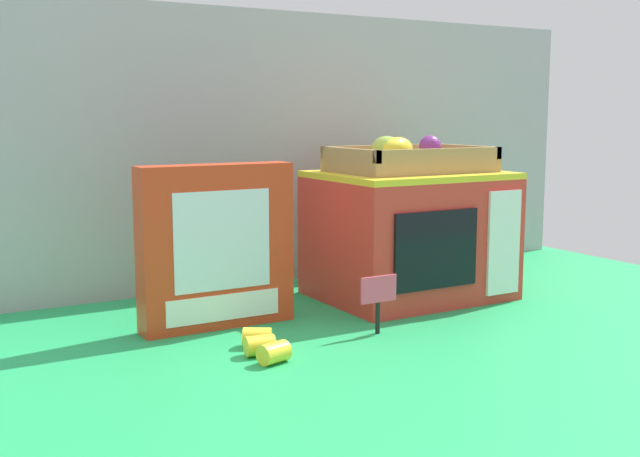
% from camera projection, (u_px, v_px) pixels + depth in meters
% --- Properties ---
extents(ground_plane, '(1.70, 1.70, 0.00)m').
position_uv_depth(ground_plane, '(346.00, 307.00, 1.50)').
color(ground_plane, '#219E54').
rests_on(ground_plane, ground).
extents(display_back_panel, '(1.61, 0.03, 0.59)m').
position_uv_depth(display_back_panel, '(277.00, 148.00, 1.70)').
color(display_back_panel, '#A0A3A8').
rests_on(display_back_panel, ground).
extents(toy_microwave, '(0.36, 0.29, 0.25)m').
position_uv_depth(toy_microwave, '(409.00, 235.00, 1.57)').
color(toy_microwave, red).
rests_on(toy_microwave, ground).
extents(food_groups_crate, '(0.30, 0.20, 0.07)m').
position_uv_depth(food_groups_crate, '(409.00, 161.00, 1.55)').
color(food_groups_crate, '#A37F51').
rests_on(food_groups_crate, toy_microwave).
extents(cookie_set_box, '(0.27, 0.06, 0.28)m').
position_uv_depth(cookie_set_box, '(216.00, 247.00, 1.34)').
color(cookie_set_box, red).
rests_on(cookie_set_box, ground).
extents(price_sign, '(0.07, 0.01, 0.10)m').
position_uv_depth(price_sign, '(378.00, 295.00, 1.31)').
color(price_sign, black).
rests_on(price_sign, ground).
extents(loose_toy_banana, '(0.07, 0.13, 0.03)m').
position_uv_depth(loose_toy_banana, '(264.00, 345.00, 1.20)').
color(loose_toy_banana, yellow).
rests_on(loose_toy_banana, ground).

